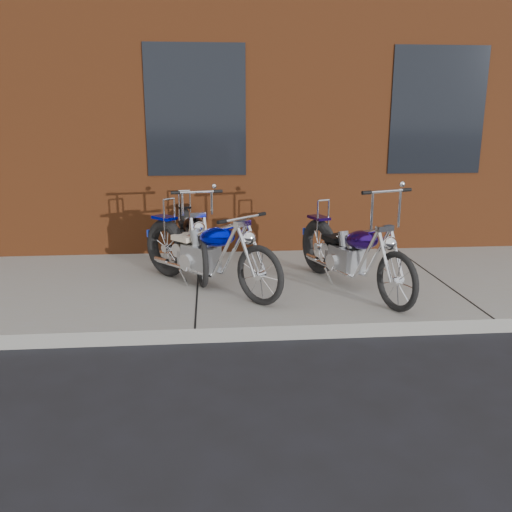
{
  "coord_description": "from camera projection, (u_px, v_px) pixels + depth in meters",
  "views": [
    {
      "loc": [
        0.17,
        -4.88,
        2.14
      ],
      "look_at": [
        0.66,
        0.8,
        0.65
      ],
      "focal_mm": 38.0,
      "sensor_mm": 36.0,
      "label": 1
    }
  ],
  "objects": [
    {
      "name": "ground",
      "position": [
        195.0,
        343.0,
        5.23
      ],
      "size": [
        120.0,
        120.0,
        0.0
      ],
      "primitive_type": "plane",
      "color": "black",
      "rests_on": "ground"
    },
    {
      "name": "sidewalk",
      "position": [
        198.0,
        288.0,
        6.66
      ],
      "size": [
        22.0,
        3.0,
        0.15
      ],
      "primitive_type": "cube",
      "color": "gray",
      "rests_on": "ground"
    },
    {
      "name": "building_brick",
      "position": [
        198.0,
        28.0,
        11.94
      ],
      "size": [
        22.0,
        10.0,
        8.0
      ],
      "primitive_type": "cube",
      "color": "brown",
      "rests_on": "ground"
    },
    {
      "name": "chopper_purple",
      "position": [
        351.0,
        256.0,
        6.31
      ],
      "size": [
        0.89,
        2.12,
        1.25
      ],
      "rotation": [
        0.0,
        0.0,
        -1.22
      ],
      "color": "black",
      "rests_on": "sidewalk"
    },
    {
      "name": "chopper_blue",
      "position": [
        206.0,
        254.0,
        6.33
      ],
      "size": [
        1.62,
        1.77,
        1.0
      ],
      "rotation": [
        0.0,
        0.0,
        -0.83
      ],
      "color": "black",
      "rests_on": "sidewalk"
    },
    {
      "name": "chopper_third",
      "position": [
        192.0,
        239.0,
        7.16
      ],
      "size": [
        0.62,
        2.2,
        1.12
      ],
      "rotation": [
        0.0,
        0.0,
        -1.4
      ],
      "color": "black",
      "rests_on": "sidewalk"
    }
  ]
}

